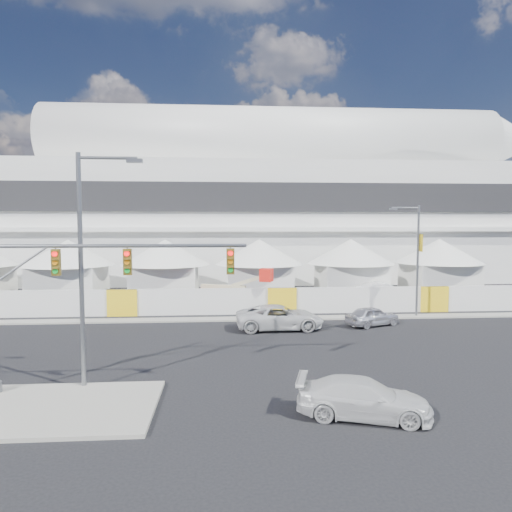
{
  "coord_description": "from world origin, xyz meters",
  "views": [
    {
      "loc": [
        1.53,
        -19.85,
        6.86
      ],
      "look_at": [
        3.68,
        10.0,
        4.76
      ],
      "focal_mm": 32.0,
      "sensor_mm": 36.0,
      "label": 1
    }
  ],
  "objects": [
    {
      "name": "ground",
      "position": [
        0.0,
        0.0,
        0.0
      ],
      "size": [
        160.0,
        160.0,
        0.0
      ],
      "primitive_type": "plane",
      "color": "black",
      "rests_on": "ground"
    },
    {
      "name": "median_island",
      "position": [
        -6.0,
        -3.0,
        0.07
      ],
      "size": [
        10.0,
        5.0,
        0.15
      ],
      "primitive_type": "cube",
      "color": "gray",
      "rests_on": "ground"
    },
    {
      "name": "far_curb",
      "position": [
        20.0,
        12.5,
        0.06
      ],
      "size": [
        80.0,
        1.2,
        0.12
      ],
      "primitive_type": "cube",
      "color": "gray",
      "rests_on": "ground"
    },
    {
      "name": "stadium",
      "position": [
        8.71,
        41.5,
        9.45
      ],
      "size": [
        80.0,
        24.8,
        21.98
      ],
      "color": "silver",
      "rests_on": "ground"
    },
    {
      "name": "tent_row",
      "position": [
        0.5,
        24.0,
        3.15
      ],
      "size": [
        53.4,
        8.4,
        5.4
      ],
      "color": "silver",
      "rests_on": "ground"
    },
    {
      "name": "hoarding_fence",
      "position": [
        6.0,
        14.5,
        1.0
      ],
      "size": [
        70.0,
        0.25,
        2.0
      ],
      "primitive_type": "cube",
      "color": "silver",
      "rests_on": "ground"
    },
    {
      "name": "sedan_silver",
      "position": [
        11.57,
        9.94,
        0.66
      ],
      "size": [
        2.91,
        4.16,
        1.31
      ],
      "primitive_type": "imported",
      "rotation": [
        0.0,
        0.0,
        1.96
      ],
      "color": "silver",
      "rests_on": "ground"
    },
    {
      "name": "pickup_curb",
      "position": [
        5.19,
        9.35,
        0.79
      ],
      "size": [
        2.77,
        5.76,
        1.58
      ],
      "primitive_type": "imported",
      "rotation": [
        0.0,
        0.0,
        1.6
      ],
      "color": "silver",
      "rests_on": "ground"
    },
    {
      "name": "pickup_near",
      "position": [
        6.48,
        -4.36,
        0.69
      ],
      "size": [
        3.09,
        5.06,
        1.37
      ],
      "primitive_type": "imported",
      "rotation": [
        0.0,
        0.0,
        1.31
      ],
      "color": "silver",
      "rests_on": "ground"
    },
    {
      "name": "lot_car_a",
      "position": [
        15.96,
        19.99,
        0.81
      ],
      "size": [
        1.74,
        4.93,
        1.62
      ],
      "primitive_type": "imported",
      "rotation": [
        0.0,
        0.0,
        1.57
      ],
      "color": "white",
      "rests_on": "ground"
    },
    {
      "name": "lot_car_c",
      "position": [
        -15.49,
        17.54,
        0.65
      ],
      "size": [
        3.78,
        4.79,
        1.3
      ],
      "primitive_type": "imported",
      "rotation": [
        0.0,
        0.0,
        1.06
      ],
      "color": "#B2B2B7",
      "rests_on": "ground"
    },
    {
      "name": "traffic_mast",
      "position": [
        -5.31,
        -1.36,
        3.96
      ],
      "size": [
        10.48,
        0.65,
        6.68
      ],
      "color": "gray",
      "rests_on": "median_island"
    },
    {
      "name": "streetlight_median",
      "position": [
        -4.03,
        -0.8,
        5.66
      ],
      "size": [
        2.66,
        0.27,
        9.6
      ],
      "color": "slate",
      "rests_on": "median_island"
    },
    {
      "name": "streetlight_curb",
      "position": [
        15.57,
        12.5,
        4.78
      ],
      "size": [
        2.44,
        0.55,
        8.23
      ],
      "color": "slate",
      "rests_on": "ground"
    },
    {
      "name": "boom_lift",
      "position": [
        1.1,
        16.0,
        0.94
      ],
      "size": [
        7.18,
        2.78,
        3.51
      ],
      "rotation": [
        0.0,
        0.0,
        -0.39
      ],
      "color": "red",
      "rests_on": "ground"
    }
  ]
}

